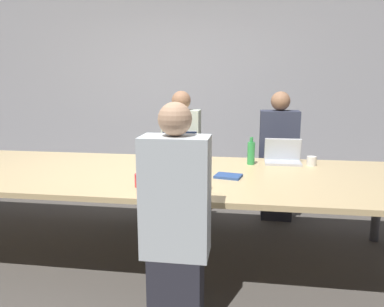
{
  "coord_description": "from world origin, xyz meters",
  "views": [
    {
      "loc": [
        0.89,
        -2.99,
        1.49
      ],
      "look_at": [
        0.43,
        0.1,
        0.87
      ],
      "focal_mm": 35.0,
      "sensor_mm": 36.0,
      "label": 1
    }
  ],
  "objects_px": {
    "cup_near_midright": "(141,180)",
    "laptop_far_center": "(179,151)",
    "person_far_center": "(182,157)",
    "stapler": "(194,173)",
    "cup_far_center": "(206,156)",
    "laptop_far_right": "(283,156)",
    "person_far_right": "(278,159)",
    "cup_far_right": "(312,161)",
    "bottle_far_right": "(251,153)",
    "person_near_midright": "(176,221)",
    "laptop_near_midright": "(180,180)"
  },
  "relations": [
    {
      "from": "laptop_far_right",
      "to": "cup_near_midright",
      "type": "height_order",
      "value": "laptop_far_right"
    },
    {
      "from": "person_far_right",
      "to": "cup_far_right",
      "type": "xyz_separation_m",
      "value": [
        0.25,
        -0.56,
        0.1
      ]
    },
    {
      "from": "person_near_midright",
      "to": "laptop_far_center",
      "type": "bearing_deg",
      "value": -80.32
    },
    {
      "from": "laptop_far_center",
      "to": "cup_far_center",
      "type": "height_order",
      "value": "laptop_far_center"
    },
    {
      "from": "person_far_center",
      "to": "cup_far_center",
      "type": "xyz_separation_m",
      "value": [
        0.32,
        -0.46,
        0.11
      ]
    },
    {
      "from": "person_far_right",
      "to": "stapler",
      "type": "height_order",
      "value": "person_far_right"
    },
    {
      "from": "cup_far_center",
      "to": "cup_near_midright",
      "type": "xyz_separation_m",
      "value": [
        -0.38,
        -0.93,
        -0.0
      ]
    },
    {
      "from": "laptop_far_right",
      "to": "person_far_center",
      "type": "bearing_deg",
      "value": 157.98
    },
    {
      "from": "stapler",
      "to": "cup_near_midright",
      "type": "bearing_deg",
      "value": -152.69
    },
    {
      "from": "person_far_center",
      "to": "stapler",
      "type": "bearing_deg",
      "value": -74.65
    },
    {
      "from": "person_far_center",
      "to": "cup_far_right",
      "type": "bearing_deg",
      "value": -21.12
    },
    {
      "from": "laptop_near_midright",
      "to": "stapler",
      "type": "distance_m",
      "value": 0.4
    },
    {
      "from": "person_near_midright",
      "to": "stapler",
      "type": "distance_m",
      "value": 0.82
    },
    {
      "from": "laptop_near_midright",
      "to": "stapler",
      "type": "relative_size",
      "value": 2.35
    },
    {
      "from": "person_far_center",
      "to": "person_near_midright",
      "type": "height_order",
      "value": "person_far_center"
    },
    {
      "from": "cup_far_right",
      "to": "cup_far_center",
      "type": "distance_m",
      "value": 0.97
    },
    {
      "from": "laptop_far_right",
      "to": "cup_far_right",
      "type": "xyz_separation_m",
      "value": [
        0.25,
        -0.08,
        -0.03
      ]
    },
    {
      "from": "laptop_far_right",
      "to": "laptop_near_midright",
      "type": "relative_size",
      "value": 0.92
    },
    {
      "from": "person_far_right",
      "to": "laptop_far_center",
      "type": "distance_m",
      "value": 1.09
    },
    {
      "from": "person_far_center",
      "to": "bottle_far_right",
      "type": "bearing_deg",
      "value": -35.27
    },
    {
      "from": "cup_far_right",
      "to": "laptop_near_midright",
      "type": "relative_size",
      "value": 0.23
    },
    {
      "from": "person_far_center",
      "to": "stapler",
      "type": "xyz_separation_m",
      "value": [
        0.29,
        -1.04,
        0.08
      ]
    },
    {
      "from": "cup_far_right",
      "to": "person_near_midright",
      "type": "height_order",
      "value": "person_near_midright"
    },
    {
      "from": "laptop_far_right",
      "to": "person_near_midright",
      "type": "bearing_deg",
      "value": -117.22
    },
    {
      "from": "laptop_near_midright",
      "to": "cup_near_midright",
      "type": "relative_size",
      "value": 3.85
    },
    {
      "from": "cup_far_right",
      "to": "stapler",
      "type": "xyz_separation_m",
      "value": [
        -1.0,
        -0.55,
        -0.02
      ]
    },
    {
      "from": "cup_far_center",
      "to": "bottle_far_right",
      "type": "bearing_deg",
      "value": -9.18
    },
    {
      "from": "laptop_far_center",
      "to": "cup_far_right",
      "type": "bearing_deg",
      "value": -6.29
    },
    {
      "from": "laptop_far_right",
      "to": "bottle_far_right",
      "type": "height_order",
      "value": "bottle_far_right"
    },
    {
      "from": "person_near_midright",
      "to": "cup_near_midright",
      "type": "relative_size",
      "value": 14.37
    },
    {
      "from": "cup_far_right",
      "to": "laptop_far_center",
      "type": "distance_m",
      "value": 1.26
    },
    {
      "from": "cup_near_midright",
      "to": "laptop_far_center",
      "type": "bearing_deg",
      "value": 84.69
    },
    {
      "from": "laptop_far_right",
      "to": "laptop_near_midright",
      "type": "distance_m",
      "value": 1.29
    },
    {
      "from": "person_far_right",
      "to": "cup_near_midright",
      "type": "relative_size",
      "value": 14.41
    },
    {
      "from": "cup_near_midright",
      "to": "person_far_center",
      "type": "bearing_deg",
      "value": 87.72
    },
    {
      "from": "person_near_midright",
      "to": "stapler",
      "type": "xyz_separation_m",
      "value": [
        -0.01,
        0.82,
        0.09
      ]
    },
    {
      "from": "person_far_right",
      "to": "cup_far_right",
      "type": "distance_m",
      "value": 0.62
    },
    {
      "from": "laptop_far_right",
      "to": "laptop_far_center",
      "type": "distance_m",
      "value": 1.0
    },
    {
      "from": "laptop_far_center",
      "to": "person_far_right",
      "type": "bearing_deg",
      "value": 23.09
    },
    {
      "from": "laptop_far_center",
      "to": "person_far_center",
      "type": "relative_size",
      "value": 0.25
    },
    {
      "from": "laptop_far_center",
      "to": "person_near_midright",
      "type": "xyz_separation_m",
      "value": [
        0.26,
        -1.5,
        -0.14
      ]
    },
    {
      "from": "person_far_center",
      "to": "stapler",
      "type": "relative_size",
      "value": 8.81
    },
    {
      "from": "stapler",
      "to": "laptop_far_center",
      "type": "bearing_deg",
      "value": 91.7
    },
    {
      "from": "cup_far_center",
      "to": "stapler",
      "type": "height_order",
      "value": "cup_far_center"
    },
    {
      "from": "person_far_right",
      "to": "bottle_far_right",
      "type": "relative_size",
      "value": 5.43
    },
    {
      "from": "bottle_far_right",
      "to": "laptop_far_center",
      "type": "height_order",
      "value": "laptop_far_center"
    },
    {
      "from": "bottle_far_right",
      "to": "person_near_midright",
      "type": "xyz_separation_m",
      "value": [
        -0.45,
        -1.34,
        -0.17
      ]
    },
    {
      "from": "cup_near_midright",
      "to": "stapler",
      "type": "distance_m",
      "value": 0.49
    },
    {
      "from": "laptop_far_right",
      "to": "cup_far_right",
      "type": "height_order",
      "value": "laptop_far_right"
    },
    {
      "from": "cup_far_right",
      "to": "cup_near_midright",
      "type": "distance_m",
      "value": 1.61
    }
  ]
}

